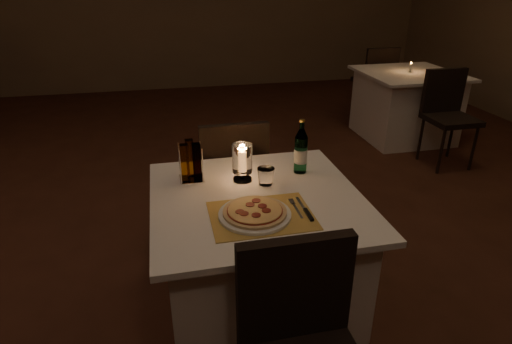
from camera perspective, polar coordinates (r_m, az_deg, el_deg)
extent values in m
cube|color=#4A2417|center=(2.67, -3.70, -15.06)|extent=(8.00, 10.00, 0.02)
cube|color=white|center=(2.25, 0.11, -11.93)|extent=(0.88, 0.88, 0.71)
cube|color=white|center=(2.05, 0.12, -3.65)|extent=(1.00, 1.00, 0.03)
cube|color=black|center=(1.58, 5.21, -15.26)|extent=(0.42, 0.05, 0.42)
cube|color=black|center=(2.87, -3.39, -0.81)|extent=(0.42, 0.42, 0.05)
cube|color=black|center=(2.61, -2.85, 2.01)|extent=(0.42, 0.05, 0.42)
cylinder|color=black|center=(3.16, -0.75, -3.13)|extent=(0.03, 0.03, 0.44)
cylinder|color=black|center=(3.11, -6.89, -3.75)|extent=(0.03, 0.03, 0.44)
cylinder|color=black|center=(2.87, 0.66, -6.25)|extent=(0.03, 0.03, 0.44)
cylinder|color=black|center=(2.82, -6.12, -7.00)|extent=(0.03, 0.03, 0.44)
cube|color=gold|center=(1.89, 0.73, -5.82)|extent=(0.45, 0.34, 0.00)
cylinder|color=white|center=(1.88, -0.16, -5.68)|extent=(0.32, 0.32, 0.01)
cylinder|color=#D8B77F|center=(1.87, -0.16, -5.34)|extent=(0.28, 0.28, 0.01)
cylinder|color=maroon|center=(1.87, -0.16, -5.14)|extent=(0.24, 0.24, 0.00)
cylinder|color=#EACC7F|center=(1.86, -0.16, -5.05)|extent=(0.24, 0.24, 0.00)
cylinder|color=maroon|center=(1.89, 0.85, -4.55)|extent=(0.04, 0.04, 0.00)
cylinder|color=maroon|center=(1.93, 0.02, -3.84)|extent=(0.04, 0.04, 0.00)
cylinder|color=maroon|center=(1.90, -0.79, -4.36)|extent=(0.04, 0.04, 0.00)
cylinder|color=maroon|center=(1.84, -2.16, -5.30)|extent=(0.04, 0.04, 0.00)
cylinder|color=maroon|center=(1.83, -1.61, -5.54)|extent=(0.04, 0.04, 0.00)
cylinder|color=maroon|center=(1.82, 0.02, -5.77)|extent=(0.04, 0.04, 0.00)
cylinder|color=maroon|center=(1.85, 1.39, -5.15)|extent=(0.04, 0.04, 0.00)
cube|color=silver|center=(1.93, 5.54, -5.14)|extent=(0.01, 0.14, 0.00)
cube|color=silver|center=(2.00, 4.80, -3.95)|extent=(0.02, 0.05, 0.00)
cube|color=black|center=(1.89, 7.02, -5.65)|extent=(0.02, 0.10, 0.01)
cube|color=silver|center=(1.98, 5.98, -4.19)|extent=(0.01, 0.12, 0.00)
cylinder|color=#59A577|center=(2.27, 5.98, 2.29)|extent=(0.07, 0.07, 0.20)
cylinder|color=#59A577|center=(2.21, 6.16, 6.21)|extent=(0.02, 0.02, 0.04)
cylinder|color=gold|center=(2.20, 6.19, 6.81)|extent=(0.03, 0.03, 0.01)
cylinder|color=silver|center=(2.27, 5.97, 2.18)|extent=(0.07, 0.07, 0.07)
cylinder|color=white|center=(2.20, -1.81, -0.97)|extent=(0.10, 0.10, 0.01)
cylinder|color=white|center=(2.19, -1.82, -0.40)|extent=(0.02, 0.02, 0.04)
cylinder|color=white|center=(2.15, -1.85, 1.85)|extent=(0.10, 0.10, 0.15)
cylinder|color=white|center=(2.16, -1.85, 1.49)|extent=(0.03, 0.03, 0.11)
ellipsoid|color=orange|center=(2.13, -1.87, 3.17)|extent=(0.02, 0.02, 0.03)
cube|color=white|center=(2.24, -8.56, -0.89)|extent=(0.12, 0.12, 0.01)
cylinder|color=white|center=(2.14, -10.05, 0.58)|extent=(0.01, 0.01, 0.18)
cylinder|color=white|center=(2.15, -7.13, 0.85)|extent=(0.01, 0.01, 0.18)
cylinder|color=white|center=(2.25, -10.22, 1.71)|extent=(0.01, 0.01, 0.18)
cylinder|color=white|center=(2.25, -7.43, 1.97)|extent=(0.01, 0.01, 0.18)
cube|color=#BF8C33|center=(2.16, -9.45, 1.15)|extent=(0.04, 0.04, 0.20)
cube|color=#3F1E14|center=(2.17, -7.87, 1.29)|extent=(0.04, 0.04, 0.20)
cube|color=#BF8C33|center=(2.22, -8.79, 1.83)|extent=(0.04, 0.04, 0.20)
cube|color=white|center=(5.09, 19.20, 8.21)|extent=(0.88, 0.88, 0.71)
cube|color=white|center=(5.01, 19.80, 12.25)|extent=(1.00, 1.00, 0.03)
cube|color=black|center=(4.44, 24.56, 6.38)|extent=(0.42, 0.42, 0.05)
cube|color=black|center=(4.52, 23.74, 9.90)|extent=(0.42, 0.05, 0.42)
cylinder|color=black|center=(4.29, 23.45, 2.53)|extent=(0.03, 0.03, 0.44)
cylinder|color=black|center=(4.49, 27.00, 2.82)|extent=(0.03, 0.03, 0.44)
cylinder|color=black|center=(4.54, 21.08, 4.16)|extent=(0.03, 0.03, 0.44)
cylinder|color=black|center=(4.74, 24.54, 4.37)|extent=(0.03, 0.03, 0.44)
cube|color=black|center=(5.74, 15.30, 11.58)|extent=(0.42, 0.42, 0.05)
cube|color=black|center=(5.54, 16.45, 13.42)|extent=(0.42, 0.05, 0.42)
cylinder|color=black|center=(6.02, 15.77, 9.77)|extent=(0.03, 0.03, 0.44)
cylinder|color=black|center=(5.87, 12.79, 9.71)|extent=(0.03, 0.03, 0.44)
cylinder|color=black|center=(5.73, 17.32, 8.84)|extent=(0.03, 0.03, 0.44)
cylinder|color=black|center=(5.58, 14.23, 8.76)|extent=(0.03, 0.03, 0.44)
cylinder|color=white|center=(5.00, 19.90, 12.92)|extent=(0.03, 0.03, 0.09)
ellipsoid|color=orange|center=(4.99, 19.99, 13.50)|extent=(0.01, 0.01, 0.02)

